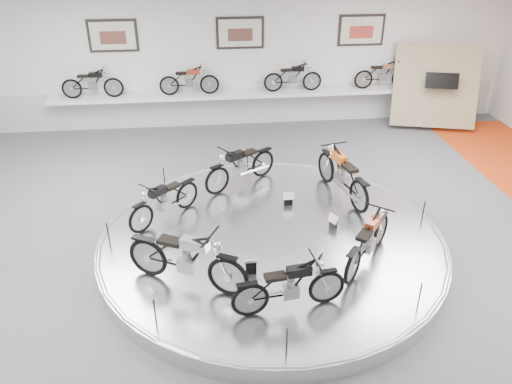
{
  "coord_description": "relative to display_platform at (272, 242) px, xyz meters",
  "views": [
    {
      "loc": [
        -1.16,
        -7.42,
        5.5
      ],
      "look_at": [
        -0.26,
        0.6,
        1.08
      ],
      "focal_mm": 35.0,
      "sensor_mm": 36.0,
      "label": 1
    }
  ],
  "objects": [
    {
      "name": "floor",
      "position": [
        0.0,
        -0.3,
        -0.15
      ],
      "size": [
        16.0,
        16.0,
        0.0
      ],
      "primitive_type": "plane",
      "color": "#545457",
      "rests_on": "ground"
    },
    {
      "name": "ceiling",
      "position": [
        0.0,
        -0.3,
        3.85
      ],
      "size": [
        16.0,
        16.0,
        0.0
      ],
      "primitive_type": "plane",
      "rotation": [
        3.14,
        0.0,
        0.0
      ],
      "color": "white",
      "rests_on": "wall_back"
    },
    {
      "name": "wall_back",
      "position": [
        0.0,
        6.7,
        1.85
      ],
      "size": [
        16.0,
        0.0,
        16.0
      ],
      "primitive_type": "plane",
      "rotation": [
        1.57,
        0.0,
        0.0
      ],
      "color": "silver",
      "rests_on": "floor"
    },
    {
      "name": "dado_band",
      "position": [
        0.0,
        6.68,
        0.4
      ],
      "size": [
        15.68,
        0.04,
        1.1
      ],
      "primitive_type": "cube",
      "color": "#BCBCBA",
      "rests_on": "floor"
    },
    {
      "name": "display_platform",
      "position": [
        0.0,
        0.0,
        0.0
      ],
      "size": [
        6.4,
        6.4,
        0.3
      ],
      "primitive_type": "cylinder",
      "color": "silver",
      "rests_on": "floor"
    },
    {
      "name": "platform_rim",
      "position": [
        0.0,
        0.0,
        0.12
      ],
      "size": [
        6.4,
        6.4,
        0.1
      ],
      "primitive_type": "torus",
      "color": "#B2B2BA",
      "rests_on": "display_platform"
    },
    {
      "name": "shelf",
      "position": [
        0.0,
        6.4,
        0.85
      ],
      "size": [
        11.0,
        0.55,
        0.1
      ],
      "primitive_type": "cube",
      "color": "silver",
      "rests_on": "wall_back"
    },
    {
      "name": "poster_left",
      "position": [
        -3.5,
        6.66,
        2.55
      ],
      "size": [
        1.35,
        0.06,
        0.88
      ],
      "primitive_type": "cube",
      "color": "beige",
      "rests_on": "wall_back"
    },
    {
      "name": "poster_center",
      "position": [
        0.0,
        6.66,
        2.55
      ],
      "size": [
        1.35,
        0.06,
        0.88
      ],
      "primitive_type": "cube",
      "color": "beige",
      "rests_on": "wall_back"
    },
    {
      "name": "poster_right",
      "position": [
        3.5,
        6.66,
        2.55
      ],
      "size": [
        1.35,
        0.06,
        0.88
      ],
      "primitive_type": "cube",
      "color": "beige",
      "rests_on": "wall_back"
    },
    {
      "name": "display_panel",
      "position": [
        5.6,
        5.8,
        1.1
      ],
      "size": [
        2.56,
        1.52,
        2.3
      ],
      "primitive_type": "cube",
      "rotation": [
        -0.35,
        0.0,
        -0.26
      ],
      "color": "tan",
      "rests_on": "floor"
    },
    {
      "name": "shelf_bike_a",
      "position": [
        -4.2,
        6.4,
        1.27
      ],
      "size": [
        1.22,
        0.43,
        0.73
      ],
      "primitive_type": null,
      "color": "black",
      "rests_on": "shelf"
    },
    {
      "name": "shelf_bike_b",
      "position": [
        -1.5,
        6.4,
        1.27
      ],
      "size": [
        1.22,
        0.43,
        0.73
      ],
      "primitive_type": null,
      "color": "maroon",
      "rests_on": "shelf"
    },
    {
      "name": "shelf_bike_c",
      "position": [
        1.5,
        6.4,
        1.27
      ],
      "size": [
        1.22,
        0.43,
        0.73
      ],
      "primitive_type": null,
      "color": "black",
      "rests_on": "shelf"
    },
    {
      "name": "shelf_bike_d",
      "position": [
        4.2,
        6.4,
        1.27
      ],
      "size": [
        1.22,
        0.43,
        0.73
      ],
      "primitive_type": null,
      "color": "#A2A3A7",
      "rests_on": "shelf"
    },
    {
      "name": "bike_a",
      "position": [
        1.68,
        1.36,
        0.67
      ],
      "size": [
        1.04,
        1.88,
        1.05
      ],
      "primitive_type": null,
      "rotation": [
        0.0,
        0.0,
        1.82
      ],
      "color": "#D35C1A",
      "rests_on": "display_platform"
    },
    {
      "name": "bike_b",
      "position": [
        -0.4,
        2.09,
        0.63
      ],
      "size": [
        1.67,
        1.4,
        0.96
      ],
      "primitive_type": null,
      "rotation": [
        0.0,
        0.0,
        3.75
      ],
      "color": "black",
      "rests_on": "display_platform"
    },
    {
      "name": "bike_c",
      "position": [
        -1.99,
        0.8,
        0.59
      ],
      "size": [
        1.43,
        1.41,
        0.87
      ],
      "primitive_type": null,
      "rotation": [
        0.0,
        0.0,
        3.92
      ],
      "color": "black",
      "rests_on": "display_platform"
    },
    {
      "name": "bike_d",
      "position": [
        -1.54,
        -1.26,
        0.68
      ],
      "size": [
        1.88,
        1.38,
        1.05
      ],
      "primitive_type": null,
      "rotation": [
        0.0,
        0.0,
        5.81
      ],
      "color": "#A2A3A7",
      "rests_on": "display_platform"
    },
    {
      "name": "bike_e",
      "position": [
        -0.02,
        -2.01,
        0.59
      ],
      "size": [
        1.56,
        0.73,
        0.88
      ],
      "primitive_type": null,
      "rotation": [
        0.0,
        0.0,
        6.42
      ],
      "color": "black",
      "rests_on": "display_platform"
    },
    {
      "name": "bike_f",
      "position": [
        1.49,
        -1.01,
        0.61
      ],
      "size": [
        1.43,
        1.57,
        0.93
      ],
      "primitive_type": null,
      "rotation": [
        0.0,
        0.0,
        7.17
      ],
      "color": "maroon",
      "rests_on": "display_platform"
    }
  ]
}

